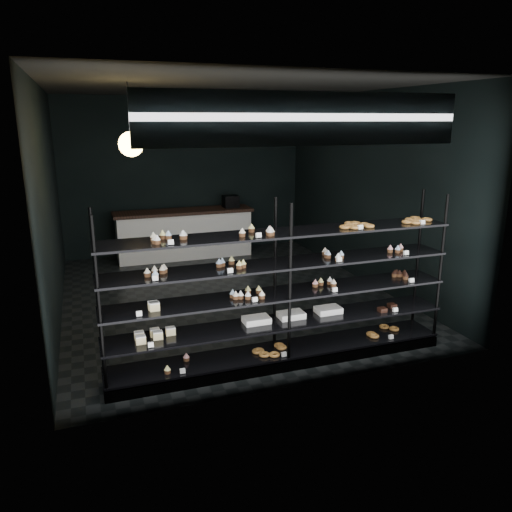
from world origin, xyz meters
name	(u,v)px	position (x,y,z in m)	size (l,w,h in m)	color
room	(225,197)	(0.00, 0.00, 1.60)	(5.01, 6.01, 3.20)	black
display_shelf	(280,312)	(-0.06, -2.45, 0.63)	(4.00, 0.50, 1.91)	black
signage	(308,119)	(0.00, -2.93, 2.75)	(3.30, 0.05, 0.50)	#0C153C
pendant_lamp	(131,144)	(-1.45, -0.93, 2.45)	(0.30, 0.30, 0.88)	black
service_counter	(185,233)	(-0.15, 2.50, 0.50)	(2.78, 0.65, 1.23)	white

